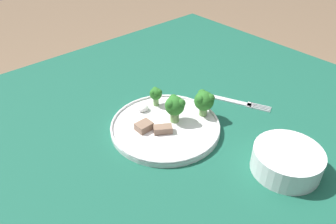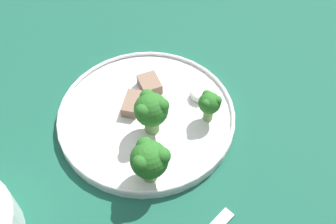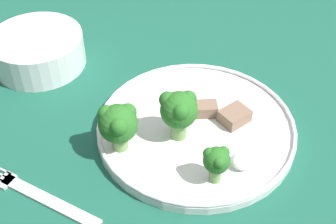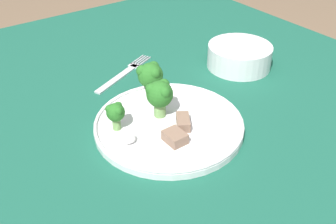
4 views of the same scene
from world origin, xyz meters
name	(u,v)px [view 2 (image 2 of 4)]	position (x,y,z in m)	size (l,w,h in m)	color
table	(137,144)	(0.00, 0.00, 0.65)	(1.35, 1.15, 0.73)	#195642
dinner_plate	(146,116)	(-0.01, -0.02, 0.74)	(0.27, 0.27, 0.02)	white
broccoli_floret_near_rim_left	(149,159)	(-0.12, 0.01, 0.79)	(0.05, 0.05, 0.07)	#709E56
broccoli_floret_center_left	(209,103)	(-0.05, -0.10, 0.78)	(0.03, 0.03, 0.05)	#709E56
broccoli_floret_back_left	(151,110)	(-0.04, -0.01, 0.79)	(0.05, 0.05, 0.07)	#709E56
meat_slice_front_slice	(133,103)	(0.01, 0.00, 0.75)	(0.05, 0.04, 0.02)	#846651
meat_slice_middle_slice	(150,84)	(0.03, -0.04, 0.75)	(0.04, 0.03, 0.02)	#846651
sauce_dollop	(198,95)	(-0.01, -0.10, 0.75)	(0.03, 0.03, 0.02)	white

